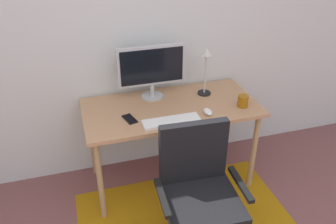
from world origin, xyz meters
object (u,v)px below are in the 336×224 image
Objects in this scene: desk_lamp at (206,63)px; keyboard at (171,121)px; coffee_cup at (243,101)px; office_chair at (198,205)px; desk at (171,114)px; cell_phone at (130,119)px; monitor at (152,68)px; computer_mouse at (208,112)px.

keyboard is at bearing -138.21° from desk_lamp.
office_chair is at bearing -135.22° from coffee_cup.
cell_phone reaches higher than desk.
monitor is 0.44m from desk_lamp.
coffee_cup is 0.91m from office_chair.
desk_lamp is at bearing 41.79° from keyboard.
monitor is at bearing 150.52° from coffee_cup.
cell_phone is at bearing -129.49° from monitor.
monitor is at bearing 97.40° from office_chair.
computer_mouse is (0.23, -0.20, 0.09)m from desk.
desk is at bearing 90.58° from office_chair.
computer_mouse is at bearing -106.94° from desk_lamp.
cell_phone is at bearing 176.37° from coffee_cup.
coffee_cup is (0.61, 0.07, 0.04)m from keyboard.
monitor is at bearing 117.56° from desk.
desk is 0.50m from desk_lamp.
cell_phone is 0.80m from office_chair.
coffee_cup is at bearing 6.32° from keyboard.
desk_lamp reaches higher than cell_phone.
desk is at bearing 139.92° from computer_mouse.
cell_phone is 0.34× the size of desk_lamp.
desk is 0.58m from coffee_cup.
desk_lamp reaches higher than keyboard.
keyboard is at bearing -172.86° from computer_mouse.
monitor is 0.77m from coffee_cup.
computer_mouse reaches higher than desk.
computer_mouse reaches higher than keyboard.
computer_mouse is 0.11× the size of office_chair.
cell_phone is (-0.36, -0.11, 0.08)m from desk.
monitor reaches higher than desk.
monitor is at bearing 170.32° from desk_lamp.
computer_mouse is at bearing -23.89° from cell_phone.
office_chair reaches higher than coffee_cup.
monitor is at bearing 34.99° from cell_phone.
desk is at bearing 1.66° from cell_phone.
coffee_cup is at bearing -19.16° from cell_phone.
keyboard is (0.03, -0.43, -0.25)m from monitor.
office_chair is (-0.03, -0.74, -0.29)m from desk.
monitor reaches higher than computer_mouse.
cell_phone is (-0.29, 0.12, -0.00)m from keyboard.
monitor is 0.59× the size of office_chair.
coffee_cup is 0.10× the size of office_chair.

